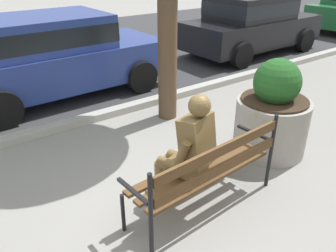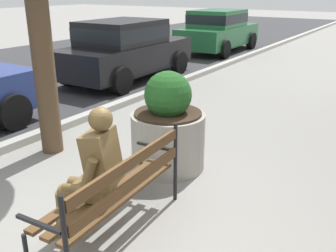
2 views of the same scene
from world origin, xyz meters
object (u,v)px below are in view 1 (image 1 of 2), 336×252
(park_bench, at_px, (208,168))
(concrete_planter, at_px, (272,116))
(bronze_statue_seated, at_px, (186,153))
(parked_car_blue, at_px, (55,54))
(parked_car_black, at_px, (251,23))

(park_bench, relative_size, concrete_planter, 1.36)
(bronze_statue_seated, height_order, parked_car_blue, parked_car_blue)
(concrete_planter, bearing_deg, bronze_statue_seated, -172.34)
(park_bench, distance_m, bronze_statue_seated, 0.28)
(bronze_statue_seated, bearing_deg, park_bench, -57.36)
(park_bench, bearing_deg, bronze_statue_seated, 122.64)
(bronze_statue_seated, height_order, parked_car_black, parked_car_black)
(bronze_statue_seated, bearing_deg, concrete_planter, 7.66)
(bronze_statue_seated, distance_m, concrete_planter, 1.74)
(park_bench, xyz_separation_m, bronze_statue_seated, (-0.14, 0.21, 0.12))
(concrete_planter, height_order, parked_car_black, parked_car_black)
(park_bench, height_order, bronze_statue_seated, bronze_statue_seated)
(bronze_statue_seated, relative_size, parked_car_blue, 0.33)
(bronze_statue_seated, bearing_deg, parked_car_black, 36.20)
(concrete_planter, relative_size, parked_car_blue, 0.33)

